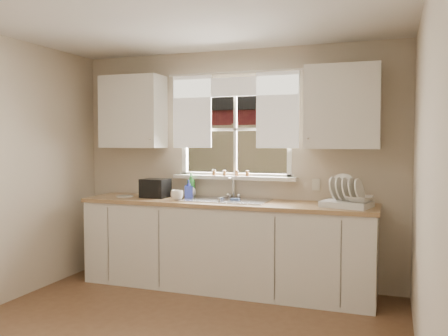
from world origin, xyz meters
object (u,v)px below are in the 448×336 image
(dish_rack, at_px, (346,199))
(cup, at_px, (177,195))
(soap_bottle_a, at_px, (191,185))
(black_appliance, at_px, (155,188))

(dish_rack, xyz_separation_m, cup, (-1.70, -0.07, -0.03))
(soap_bottle_a, relative_size, cup, 2.01)
(cup, height_order, black_appliance, black_appliance)
(cup, bearing_deg, dish_rack, 16.10)
(soap_bottle_a, distance_m, black_appliance, 0.39)
(dish_rack, bearing_deg, black_appliance, 178.03)
(dish_rack, distance_m, cup, 1.71)
(soap_bottle_a, distance_m, cup, 0.31)
(soap_bottle_a, bearing_deg, dish_rack, -28.19)
(dish_rack, bearing_deg, soap_bottle_a, 172.35)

